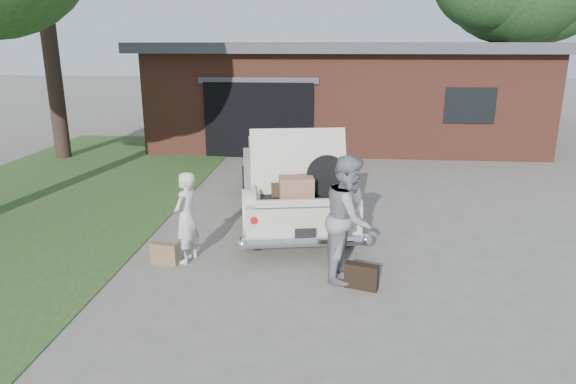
{
  "coord_description": "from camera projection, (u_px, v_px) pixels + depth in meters",
  "views": [
    {
      "loc": [
        0.65,
        -6.92,
        3.31
      ],
      "look_at": [
        0.0,
        0.6,
        1.1
      ],
      "focal_mm": 32.0,
      "sensor_mm": 36.0,
      "label": 1
    }
  ],
  "objects": [
    {
      "name": "ground",
      "position": [
        285.0,
        274.0,
        7.6
      ],
      "size": [
        90.0,
        90.0,
        0.0
      ],
      "primitive_type": "plane",
      "color": "gray",
      "rests_on": "ground"
    },
    {
      "name": "grass_strip",
      "position": [
        41.0,
        203.0,
        10.92
      ],
      "size": [
        6.0,
        16.0,
        0.02
      ],
      "primitive_type": "cube",
      "color": "#2D4C1E",
      "rests_on": "ground"
    },
    {
      "name": "house",
      "position": [
        342.0,
        91.0,
        18.02
      ],
      "size": [
        12.8,
        7.8,
        3.3
      ],
      "color": "brown",
      "rests_on": "ground"
    },
    {
      "name": "sedan",
      "position": [
        290.0,
        181.0,
        10.0
      ],
      "size": [
        2.69,
        5.1,
        1.94
      ],
      "rotation": [
        0.0,
        0.0,
        0.18
      ],
      "color": "beige",
      "rests_on": "ground"
    },
    {
      "name": "woman_left",
      "position": [
        186.0,
        218.0,
        7.88
      ],
      "size": [
        0.46,
        0.59,
        1.44
      ],
      "primitive_type": "imported",
      "rotation": [
        0.0,
        0.0,
        -1.82
      ],
      "color": "beige",
      "rests_on": "ground"
    },
    {
      "name": "woman_right",
      "position": [
        349.0,
        218.0,
        7.3
      ],
      "size": [
        0.84,
        1.0,
        1.82
      ],
      "primitive_type": "imported",
      "rotation": [
        0.0,
        0.0,
        1.38
      ],
      "color": "gray",
      "rests_on": "ground"
    },
    {
      "name": "suitcase_left",
      "position": [
        164.0,
        254.0,
        7.93
      ],
      "size": [
        0.45,
        0.22,
        0.34
      ],
      "primitive_type": "cube",
      "rotation": [
        0.0,
        0.0,
        -0.19
      ],
      "color": "olive",
      "rests_on": "ground"
    },
    {
      "name": "suitcase_right",
      "position": [
        361.0,
        276.0,
        7.13
      ],
      "size": [
        0.49,
        0.28,
        0.36
      ],
      "primitive_type": "cube",
      "rotation": [
        0.0,
        0.0,
        -0.31
      ],
      "color": "black",
      "rests_on": "ground"
    }
  ]
}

